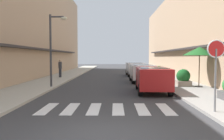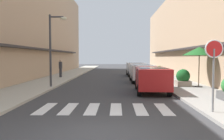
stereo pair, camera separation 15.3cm
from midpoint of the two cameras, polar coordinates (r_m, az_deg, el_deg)
The scene contains 15 objects.
ground_plane at distance 23.06m, azimuth 0.13°, elevation -2.02°, with size 93.89×93.89×0.00m, color #38383A.
sidewalk_left at distance 23.72m, azimuth -12.39°, elevation -1.81°, with size 3.10×59.75×0.12m, color #ADA899.
sidewalk_right at distance 23.53m, azimuth 12.76°, elevation -1.85°, with size 3.10×59.75×0.12m, color gray.
building_row_left at distance 26.22m, azimuth -20.73°, elevation 11.10°, with size 5.50×40.41×11.60m.
building_row_right at distance 25.77m, azimuth 21.32°, elevation 8.70°, with size 5.50×40.41×9.34m.
crosswalk at distance 9.57m, azimuth -1.43°, elevation -9.34°, with size 5.20×2.20×0.01m.
parked_car_near at distance 13.95m, azimuth 9.91°, elevation -1.65°, with size 1.94×4.12×1.47m.
parked_car_mid at distance 19.54m, azimuth 7.41°, elevation -0.28°, with size 1.83×3.93×1.47m.
parked_car_far at distance 25.99m, azimuth 5.87°, elevation 0.58°, with size 1.90×4.34×1.47m.
round_street_sign at distance 9.10m, azimuth 23.86°, elevation 2.96°, with size 0.65×0.07×2.57m.
street_lamp at distance 16.11m, azimuth -13.73°, elevation 6.57°, with size 1.19×0.28×4.74m.
cafe_umbrella at distance 16.40m, azimuth 20.62°, elevation 4.25°, with size 2.19×2.19×2.62m.
planter_midblock at distance 16.63m, azimuth 17.05°, elevation -1.86°, with size 0.92×0.92×1.15m.
planter_far at distance 23.88m, azimuth 11.54°, elevation -0.34°, with size 0.73×0.73×1.10m.
pedestrian_walking_near at distance 23.49m, azimuth -12.16°, elevation 0.52°, with size 0.34×0.34×1.73m.
Camera 2 is at (0.51, -5.90, 2.07)m, focal length 37.81 mm.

